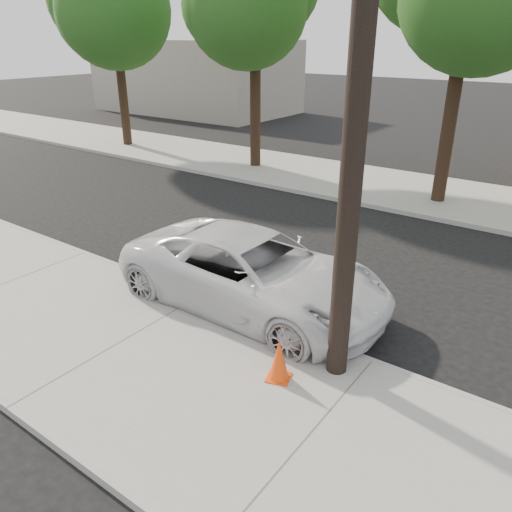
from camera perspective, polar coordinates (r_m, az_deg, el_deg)
name	(u,v)px	position (r m, az deg, el deg)	size (l,w,h in m)	color
ground	(257,268)	(12.42, 0.10, -1.39)	(120.00, 120.00, 0.00)	black
near_sidewalk	(121,345)	(9.68, -15.19, -9.81)	(90.00, 4.40, 0.15)	gray
far_sidewalk	(389,188)	(19.51, 15.00, 7.56)	(90.00, 5.00, 0.15)	gray
curb_near	(200,299)	(10.94, -6.37, -4.85)	(90.00, 0.12, 0.16)	#9E9B93
building_far	(196,76)	(39.50, -6.88, 19.73)	(14.00, 8.00, 5.00)	gray
utility_pole	(359,86)	(7.08, 11.64, 18.46)	(1.40, 0.34, 9.00)	black
tree_a	(114,6)	(26.52, -15.93, 25.79)	(4.65, 4.50, 9.00)	black
tree_b	(257,11)	(21.17, 0.12, 26.22)	(4.34, 4.20, 8.45)	black
police_cruiser	(253,272)	(10.34, -0.30, -1.87)	(2.69, 5.84, 1.62)	silver
traffic_cone	(279,360)	(8.25, 2.65, -11.80)	(0.47, 0.47, 0.73)	#EF430C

